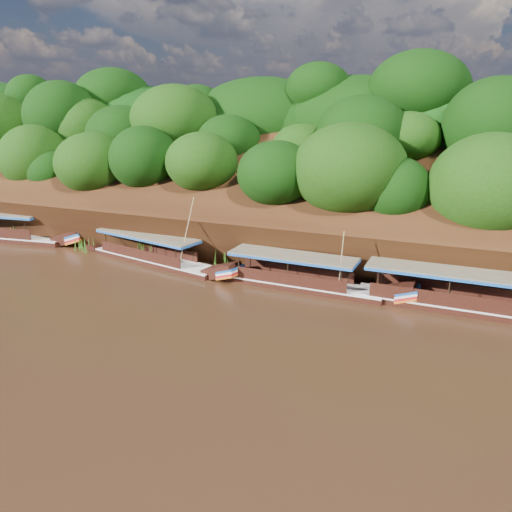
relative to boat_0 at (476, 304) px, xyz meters
The scene contains 7 objects.
ground 13.53m from the boat_0, 145.97° to the right, with size 160.00×160.00×0.00m, color black.
riverbank 18.90m from the boat_0, 126.49° to the left, with size 120.00×30.06×19.40m.
boat_0 is the anchor object (origin of this frame).
boat_1 10.03m from the boat_0, behind, with size 12.96×2.52×4.86m.
boat_2 22.14m from the boat_0, behind, with size 13.96×4.62×5.98m.
boat_3 38.53m from the boat_0, behind, with size 14.49×3.98×3.04m.
reeds 14.58m from the boat_0, behind, with size 49.10×2.39×1.93m.
Camera 1 is at (9.73, -22.55, 11.80)m, focal length 35.00 mm.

